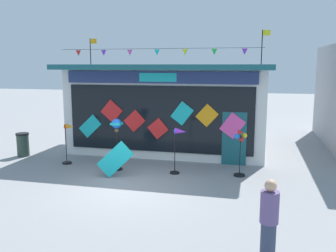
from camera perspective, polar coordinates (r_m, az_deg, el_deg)
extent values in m
plane|color=gray|center=(11.47, -6.21, -9.42)|extent=(80.00, 80.00, 0.00)
cube|color=silver|center=(16.27, 0.51, 2.67)|extent=(8.14, 4.40, 3.54)
cube|color=#195660|center=(15.79, 0.20, 9.25)|extent=(8.54, 5.16, 0.20)
cube|color=navy|center=(13.99, -1.57, 7.63)|extent=(7.49, 0.08, 0.47)
cube|color=#19B7BC|center=(13.96, -1.61, 7.63)|extent=(1.46, 0.04, 0.33)
cube|color=black|center=(14.15, -1.53, 1.11)|extent=(7.32, 0.06, 2.58)
cube|color=#195660|center=(13.79, 10.32, -1.97)|extent=(0.90, 0.07, 2.00)
cube|color=#19B7BC|center=(15.14, -12.10, -0.03)|extent=(1.00, 0.03, 0.98)
cube|color=red|center=(14.66, -8.82, 2.30)|extent=(0.94, 0.03, 0.94)
cube|color=red|center=(14.38, -5.27, 0.81)|extent=(0.91, 0.03, 0.90)
cube|color=red|center=(14.15, -1.59, -0.40)|extent=(0.86, 0.03, 0.86)
cube|color=#19B7BC|center=(13.84, 2.21, 1.98)|extent=(0.90, 0.03, 0.94)
cube|color=orange|center=(13.69, 6.13, 1.65)|extent=(0.88, 0.03, 0.88)
cube|color=#EA4CA3|center=(13.65, 10.07, 0.05)|extent=(0.98, 0.03, 1.01)
cylinder|color=black|center=(13.87, -1.74, 12.02)|extent=(7.81, 0.01, 0.01)
cone|color=red|center=(15.03, -13.85, 11.03)|extent=(0.20, 0.20, 0.22)
cone|color=purple|center=(14.57, -10.04, 11.21)|extent=(0.20, 0.20, 0.22)
cone|color=#EA4CA3|center=(14.18, -5.99, 11.35)|extent=(0.20, 0.20, 0.22)
cone|color=#19B7BC|center=(13.86, -1.74, 11.44)|extent=(0.20, 0.20, 0.22)
cone|color=yellow|center=(13.62, 2.70, 11.47)|extent=(0.20, 0.20, 0.22)
cone|color=green|center=(13.46, 7.26, 11.43)|extent=(0.20, 0.20, 0.22)
cone|color=purple|center=(13.38, 11.91, 11.31)|extent=(0.20, 0.20, 0.22)
cylinder|color=black|center=(17.43, -12.05, 11.33)|extent=(0.04, 0.04, 1.17)
cube|color=orange|center=(17.39, -11.62, 12.89)|extent=(0.32, 0.02, 0.22)
cylinder|color=black|center=(15.76, 14.49, 11.86)|extent=(0.04, 0.04, 1.40)
cube|color=yellow|center=(15.80, 15.17, 13.93)|extent=(0.32, 0.02, 0.22)
cylinder|color=black|center=(14.47, -15.55, -5.57)|extent=(0.35, 0.35, 0.06)
cylinder|color=black|center=(14.31, -15.67, -2.90)|extent=(0.03, 0.03, 1.44)
cone|color=orange|center=(14.08, -15.13, -0.09)|extent=(0.42, 0.28, 0.19)
cylinder|color=red|center=(14.18, -15.80, -0.06)|extent=(0.03, 0.16, 0.16)
cylinder|color=black|center=(13.26, -7.89, -6.69)|extent=(0.33, 0.33, 0.06)
cylinder|color=black|center=(13.07, -7.96, -3.65)|extent=(0.03, 0.03, 1.50)
sphere|color=blue|center=(12.90, -8.06, 0.37)|extent=(0.35, 0.35, 0.35)
cube|color=#19B7BC|center=(12.90, -8.06, 0.37)|extent=(0.36, 0.36, 0.08)
cube|color=brown|center=(12.94, -8.03, -0.66)|extent=(0.10, 0.10, 0.10)
cylinder|color=black|center=(12.71, 1.06, -7.32)|extent=(0.32, 0.32, 0.06)
cylinder|color=black|center=(12.52, 1.07, -4.17)|extent=(0.03, 0.03, 1.49)
cone|color=purple|center=(12.32, 2.00, -0.85)|extent=(0.45, 0.30, 0.22)
cylinder|color=blue|center=(12.36, 1.08, -0.81)|extent=(0.03, 0.16, 0.16)
cylinder|color=black|center=(12.67, 11.10, -7.55)|extent=(0.38, 0.38, 0.06)
cylinder|color=black|center=(12.49, 11.20, -4.63)|extent=(0.03, 0.03, 1.39)
cylinder|color=black|center=(12.30, 11.29, -1.53)|extent=(0.06, 0.04, 0.06)
cone|color=yellow|center=(12.30, 11.87, -1.55)|extent=(0.18, 0.19, 0.18)
cone|color=red|center=(12.28, 11.31, -0.97)|extent=(0.19, 0.18, 0.18)
cone|color=blue|center=(12.31, 10.72, -1.51)|extent=(0.18, 0.19, 0.18)
cone|color=red|center=(12.33, 11.28, -2.09)|extent=(0.19, 0.18, 0.18)
cylinder|color=#333D56|center=(7.32, 15.35, -17.46)|extent=(0.28, 0.28, 0.86)
cylinder|color=#604C7F|center=(7.03, 15.62, -12.14)|extent=(0.34, 0.34, 0.60)
sphere|color=tan|center=(6.89, 15.77, -8.97)|extent=(0.22, 0.22, 0.22)
cylinder|color=#2D4238|center=(16.13, -21.76, -2.86)|extent=(0.48, 0.48, 0.88)
cylinder|color=black|center=(16.04, -21.87, -1.18)|extent=(0.52, 0.52, 0.08)
cube|color=#19B7BC|center=(12.33, -8.25, -5.16)|extent=(1.21, 0.38, 1.21)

